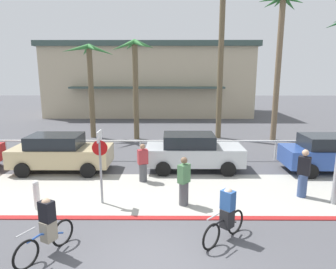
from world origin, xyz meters
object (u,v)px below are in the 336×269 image
(pedestrian_0, at_px, (143,164))
(bollard_0, at_px, (37,195))
(palm_tree_2, at_px, (221,30))
(car_silver_2, at_px, (193,152))
(pedestrian_1, at_px, (184,183))
(car_blue_3, at_px, (332,153))
(cyclist_blue_1, at_px, (47,228))
(pedestrian_2, at_px, (303,175))
(cyclist_black_0, at_px, (226,216))
(palm_tree_0, at_px, (90,69))
(palm_tree_1, at_px, (135,68))
(stop_sign_bike_lane, at_px, (100,157))
(palm_tree_3, at_px, (280,36))
(car_tan_1, at_px, (60,152))

(pedestrian_0, bearing_deg, bollard_0, -141.84)
(palm_tree_2, relative_size, car_silver_2, 2.30)
(bollard_0, height_order, pedestrian_1, pedestrian_1)
(bollard_0, xyz_separation_m, pedestrian_1, (4.85, 0.34, 0.27))
(car_blue_3, height_order, cyclist_blue_1, car_blue_3)
(bollard_0, relative_size, pedestrian_2, 0.56)
(cyclist_black_0, height_order, pedestrian_1, pedestrian_1)
(palm_tree_0, height_order, palm_tree_1, palm_tree_1)
(stop_sign_bike_lane, xyz_separation_m, cyclist_black_0, (3.85, -2.25, -0.98))
(palm_tree_0, height_order, cyclist_blue_1, palm_tree_0)
(stop_sign_bike_lane, relative_size, cyclist_black_0, 1.71)
(bollard_0, xyz_separation_m, pedestrian_0, (3.27, 2.57, 0.22))
(cyclist_blue_1, bearing_deg, palm_tree_3, 52.31)
(palm_tree_1, height_order, palm_tree_3, palm_tree_3)
(cyclist_black_0, bearing_deg, palm_tree_0, 117.94)
(palm_tree_2, height_order, cyclist_black_0, palm_tree_2)
(palm_tree_3, distance_m, cyclist_blue_1, 17.28)
(pedestrian_1, bearing_deg, car_blue_3, 27.10)
(car_blue_3, bearing_deg, pedestrian_2, -131.95)
(palm_tree_0, bearing_deg, stop_sign_bike_lane, -74.33)
(bollard_0, bearing_deg, cyclist_blue_1, -61.40)
(palm_tree_1, bearing_deg, cyclist_black_0, -73.16)
(palm_tree_3, relative_size, pedestrian_1, 5.31)
(car_silver_2, relative_size, pedestrian_0, 2.74)
(palm_tree_0, height_order, car_tan_1, palm_tree_0)
(palm_tree_2, bearing_deg, car_tan_1, -139.68)
(car_tan_1, xyz_separation_m, car_blue_3, (12.26, -0.08, 0.00))
(palm_tree_2, relative_size, car_blue_3, 2.30)
(palm_tree_3, xyz_separation_m, car_silver_2, (-5.82, -6.26, -5.76))
(palm_tree_0, distance_m, palm_tree_2, 8.93)
(cyclist_blue_1, xyz_separation_m, pedestrian_1, (3.51, 2.80, 0.09))
(palm_tree_0, xyz_separation_m, palm_tree_2, (8.60, -0.18, 2.41))
(stop_sign_bike_lane, distance_m, car_blue_3, 10.23)
(car_silver_2, bearing_deg, palm_tree_2, 71.91)
(pedestrian_1, bearing_deg, stop_sign_bike_lane, 177.38)
(palm_tree_0, bearing_deg, car_tan_1, -87.18)
(palm_tree_2, height_order, car_blue_3, palm_tree_2)
(car_tan_1, height_order, car_blue_3, same)
(car_tan_1, height_order, cyclist_black_0, car_tan_1)
(palm_tree_3, xyz_separation_m, car_blue_3, (0.41, -6.54, -5.76))
(palm_tree_0, xyz_separation_m, cyclist_black_0, (6.83, -12.87, -3.94))
(palm_tree_2, xyz_separation_m, car_silver_2, (-2.22, -6.80, -6.17))
(car_blue_3, height_order, pedestrian_1, pedestrian_1)
(cyclist_blue_1, bearing_deg, car_blue_3, 31.36)
(palm_tree_1, bearing_deg, car_blue_3, -35.40)
(stop_sign_bike_lane, xyz_separation_m, palm_tree_3, (9.22, 9.90, 4.96))
(palm_tree_1, distance_m, car_tan_1, 8.18)
(palm_tree_2, xyz_separation_m, pedestrian_1, (-2.81, -10.57, -6.25))
(car_blue_3, xyz_separation_m, pedestrian_0, (-8.40, -1.26, -0.13))
(palm_tree_3, height_order, cyclist_black_0, palm_tree_3)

